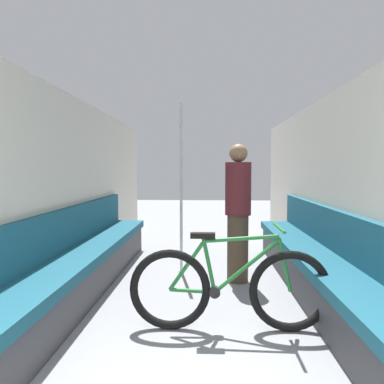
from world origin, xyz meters
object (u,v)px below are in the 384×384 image
object	(u,v)px
bicycle	(229,288)
passenger_standing	(238,211)
bench_seat_row_left	(77,270)
grab_pole_near	(181,191)
bench_seat_row_right	(322,273)

from	to	relation	value
bicycle	passenger_standing	xyz separation A→B (m)	(0.17, 1.34, 0.48)
bench_seat_row_left	grab_pole_near	world-z (taller)	grab_pole_near
bench_seat_row_left	bicycle	size ratio (longest dim) A/B	2.89
bench_seat_row_right	bicycle	world-z (taller)	bench_seat_row_right
passenger_standing	bicycle	bearing A→B (deg)	-62.26
bicycle	passenger_standing	size ratio (longest dim) A/B	1.02
bench_seat_row_right	passenger_standing	size ratio (longest dim) A/B	2.96
grab_pole_near	bench_seat_row_right	bearing A→B (deg)	-35.12
bicycle	grab_pole_near	bearing A→B (deg)	101.13
grab_pole_near	passenger_standing	size ratio (longest dim) A/B	1.33
bench_seat_row_left	bench_seat_row_right	world-z (taller)	same
bench_seat_row_right	bicycle	size ratio (longest dim) A/B	2.89
bench_seat_row_left	grab_pole_near	bearing A→B (deg)	46.17
bicycle	grab_pole_near	distance (m)	1.91
bicycle	bench_seat_row_left	bearing A→B (deg)	150.14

